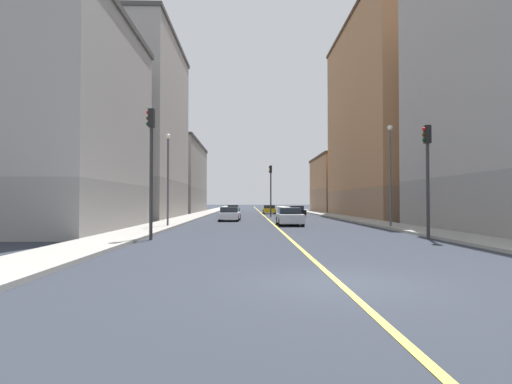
{
  "coord_description": "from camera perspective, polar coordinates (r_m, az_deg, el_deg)",
  "views": [
    {
      "loc": [
        -2.11,
        -9.66,
        1.91
      ],
      "look_at": [
        -1.37,
        26.87,
        2.7
      ],
      "focal_mm": 28.91,
      "sensor_mm": 36.0,
      "label": 1
    }
  ],
  "objects": [
    {
      "name": "car_silver",
      "position": [
        32.28,
        4.67,
        -3.43
      ],
      "size": [
        1.92,
        4.29,
        1.38
      ],
      "color": "silver",
      "rests_on": "ground"
    },
    {
      "name": "building_right_distant",
      "position": [
        69.35,
        -11.25,
        1.96
      ],
      "size": [
        8.86,
        22.51,
        11.49
      ],
      "color": "slate",
      "rests_on": "ground"
    },
    {
      "name": "street_lamp_left_near",
      "position": [
        30.3,
        18.08,
        3.61
      ],
      "size": [
        0.36,
        0.36,
        7.07
      ],
      "color": "#4C4C51",
      "rests_on": "ground"
    },
    {
      "name": "sidewalk_left",
      "position": [
        59.66,
        9.21,
        -2.99
      ],
      "size": [
        2.72,
        168.0,
        0.15
      ],
      "primitive_type": "cube",
      "color": "#9E9B93",
      "rests_on": "ground"
    },
    {
      "name": "street_lamp_right_near",
      "position": [
        30.32,
        -12.09,
        3.1
      ],
      "size": [
        0.36,
        0.36,
        6.6
      ],
      "color": "#4C4C51",
      "rests_on": "ground"
    },
    {
      "name": "car_teal",
      "position": [
        62.14,
        -3.17,
        -2.4
      ],
      "size": [
        1.95,
        4.47,
        1.29
      ],
      "color": "#196670",
      "rests_on": "ground"
    },
    {
      "name": "building_left_mid",
      "position": [
        52.67,
        17.22,
        9.81
      ],
      "size": [
        8.86,
        25.59,
        23.89
      ],
      "color": "#8F6B4F",
      "rests_on": "ground"
    },
    {
      "name": "traffic_light_median_far",
      "position": [
        49.5,
        2.04,
        1.16
      ],
      "size": [
        0.4,
        0.32,
        6.17
      ],
      "color": "#2D2D2D",
      "rests_on": "ground"
    },
    {
      "name": "sidewalk_right",
      "position": [
        59.04,
        -7.5,
        -3.01
      ],
      "size": [
        2.72,
        168.0,
        0.15
      ],
      "primitive_type": "cube",
      "color": "#9E9B93",
      "rests_on": "ground"
    },
    {
      "name": "building_left_far",
      "position": [
        73.34,
        11.73,
        1.08
      ],
      "size": [
        8.86,
        17.18,
        9.66
      ],
      "color": "#8F6B4F",
      "rests_on": "ground"
    },
    {
      "name": "ground_plane",
      "position": [
        10.07,
        11.22,
        -12.14
      ],
      "size": [
        400.0,
        400.0,
        0.0
      ],
      "primitive_type": "plane",
      "color": "#2A2F39",
      "rests_on": "ground"
    },
    {
      "name": "car_black",
      "position": [
        52.55,
        5.66,
        -2.64
      ],
      "size": [
        1.91,
        4.31,
        1.29
      ],
      "color": "black",
      "rests_on": "ground"
    },
    {
      "name": "building_right_corner",
      "position": [
        29.62,
        -25.66,
        8.71
      ],
      "size": [
        8.86,
        14.6,
        13.91
      ],
      "color": "gray",
      "rests_on": "ground"
    },
    {
      "name": "car_white",
      "position": [
        39.38,
        -3.66,
        -3.09
      ],
      "size": [
        2.05,
        4.24,
        1.32
      ],
      "color": "white",
      "rests_on": "ground"
    },
    {
      "name": "traffic_light_right_near",
      "position": [
        20.94,
        -14.34,
        4.9
      ],
      "size": [
        0.4,
        0.32,
        6.44
      ],
      "color": "#2D2D2D",
      "rests_on": "ground"
    },
    {
      "name": "building_right_midblock",
      "position": [
        47.96,
        -15.99,
        8.47
      ],
      "size": [
        8.86,
        17.94,
        19.9
      ],
      "color": "gray",
      "rests_on": "ground"
    },
    {
      "name": "traffic_light_left_near",
      "position": [
        22.23,
        22.62,
        3.47
      ],
      "size": [
        0.4,
        0.32,
        5.68
      ],
      "color": "#2D2D2D",
      "rests_on": "ground"
    },
    {
      "name": "lane_center_stripe",
      "position": [
        58.72,
        0.9,
        -3.1
      ],
      "size": [
        0.16,
        154.0,
        0.01
      ],
      "primitive_type": "cube",
      "color": "#E5D14C",
      "rests_on": "ground"
    },
    {
      "name": "car_yellow",
      "position": [
        60.86,
        1.84,
        -2.44
      ],
      "size": [
        1.89,
        3.92,
        1.28
      ],
      "color": "gold",
      "rests_on": "ground"
    }
  ]
}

